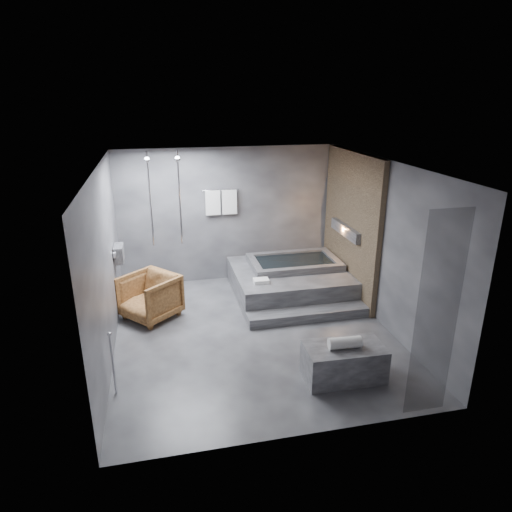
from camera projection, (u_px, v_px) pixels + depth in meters
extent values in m
plane|color=#2D2D2F|center=(254.00, 333.00, 7.67)|extent=(5.00, 5.00, 0.00)
cube|color=#4B4B4D|center=(253.00, 165.00, 6.72)|extent=(4.50, 5.00, 0.04)
cube|color=#37373C|center=(228.00, 215.00, 9.49)|extent=(4.50, 0.04, 2.80)
cube|color=#37373C|center=(303.00, 331.00, 4.90)|extent=(4.50, 0.04, 2.80)
cube|color=#37373C|center=(105.00, 266.00, 6.74)|extent=(0.04, 5.00, 2.80)
cube|color=#37373C|center=(384.00, 245.00, 7.66)|extent=(0.04, 5.00, 2.80)
cube|color=#9A7E5A|center=(351.00, 225.00, 8.79)|extent=(0.10, 2.40, 2.78)
cube|color=#FF9938|center=(346.00, 230.00, 8.81)|extent=(0.14, 1.20, 0.20)
cube|color=gray|center=(119.00, 254.00, 8.14)|extent=(0.16, 0.42, 0.30)
imported|color=beige|center=(119.00, 258.00, 8.07)|extent=(0.08, 0.08, 0.21)
imported|color=beige|center=(120.00, 255.00, 8.26)|extent=(0.07, 0.07, 0.15)
cylinder|color=silver|center=(180.00, 199.00, 8.71)|extent=(0.04, 0.04, 1.80)
cylinder|color=silver|center=(150.00, 200.00, 8.59)|extent=(0.04, 0.04, 1.80)
cylinder|color=silver|center=(221.00, 190.00, 9.22)|extent=(0.75, 0.02, 0.02)
cube|color=white|center=(213.00, 203.00, 9.25)|extent=(0.30, 0.06, 0.50)
cube|color=white|center=(229.00, 202.00, 9.32)|extent=(0.30, 0.06, 0.50)
cylinder|color=silver|center=(113.00, 365.00, 5.97)|extent=(0.04, 0.04, 0.90)
cube|color=black|center=(437.00, 317.00, 5.30)|extent=(0.55, 0.01, 2.60)
cube|color=#323234|center=(289.00, 281.00, 9.13)|extent=(2.20, 2.00, 0.50)
cube|color=#323234|center=(308.00, 315.00, 8.10)|extent=(2.20, 0.36, 0.18)
cube|color=#363638|center=(344.00, 362.00, 6.40)|extent=(1.12, 0.64, 0.50)
imported|color=#492A12|center=(150.00, 297.00, 8.07)|extent=(1.23, 1.23, 0.80)
cylinder|color=white|center=(345.00, 343.00, 6.25)|extent=(0.46, 0.19, 0.16)
cube|color=white|center=(261.00, 281.00, 8.40)|extent=(0.28, 0.21, 0.07)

